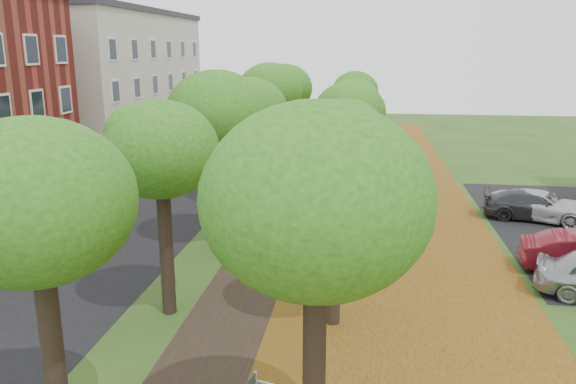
% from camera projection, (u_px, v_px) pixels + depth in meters
% --- Properties ---
extents(street_asphalt, '(8.00, 70.00, 0.01)m').
position_uv_depth(street_asphalt, '(125.00, 217.00, 25.89)').
color(street_asphalt, black).
rests_on(street_asphalt, ground).
extents(footpath, '(3.20, 70.00, 0.01)m').
position_uv_depth(footpath, '(286.00, 224.00, 24.90)').
color(footpath, black).
rests_on(footpath, ground).
extents(leaf_verge, '(7.50, 70.00, 0.01)m').
position_uv_depth(leaf_verge, '(400.00, 228.00, 24.24)').
color(leaf_verge, '#935E1B').
rests_on(leaf_verge, ground).
extents(tree_row_west, '(3.42, 33.42, 6.25)m').
position_uv_depth(tree_row_west, '(235.00, 116.00, 24.01)').
color(tree_row_west, black).
rests_on(tree_row_west, ground).
extents(tree_row_east, '(3.42, 33.42, 6.25)m').
position_uv_depth(tree_row_east, '(348.00, 118.00, 23.38)').
color(tree_row_east, black).
rests_on(tree_row_east, ground).
extents(building_cream, '(10.30, 20.30, 10.40)m').
position_uv_depth(building_cream, '(100.00, 80.00, 43.13)').
color(building_cream, beige).
rests_on(building_cream, ground).
extents(car_grey, '(4.58, 2.47, 1.26)m').
position_uv_depth(car_grey, '(533.00, 206.00, 25.42)').
color(car_grey, '#303034').
rests_on(car_grey, ground).
extents(car_white, '(5.09, 3.85, 1.28)m').
position_uv_depth(car_white, '(542.00, 206.00, 25.39)').
color(car_white, silver).
rests_on(car_white, ground).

